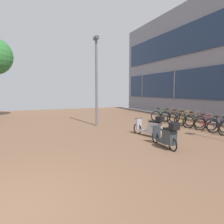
# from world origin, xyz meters

# --- Properties ---
(ground) EXTENTS (21.00, 40.00, 0.13)m
(ground) POSITION_xyz_m (1.43, 0.00, -0.02)
(ground) COLOR #21282D
(bicycle_rack_02) EXTENTS (1.20, 0.60, 0.94)m
(bicycle_rack_02) POSITION_xyz_m (9.49, 3.17, 0.33)
(bicycle_rack_02) COLOR black
(bicycle_rack_02) RESTS_ON ground
(bicycle_rack_03) EXTENTS (1.22, 0.60, 0.96)m
(bicycle_rack_03) POSITION_xyz_m (9.39, 3.92, 0.34)
(bicycle_rack_03) COLOR black
(bicycle_rack_03) RESTS_ON ground
(bicycle_rack_04) EXTENTS (1.40, 0.52, 1.02)m
(bicycle_rack_04) POSITION_xyz_m (9.35, 4.67, 0.36)
(bicycle_rack_04) COLOR black
(bicycle_rack_04) RESTS_ON ground
(bicycle_rack_05) EXTENTS (1.30, 0.59, 1.01)m
(bicycle_rack_05) POSITION_xyz_m (9.39, 5.42, 0.35)
(bicycle_rack_05) COLOR black
(bicycle_rack_05) RESTS_ON ground
(bicycle_rack_06) EXTENTS (1.35, 0.51, 1.01)m
(bicycle_rack_06) POSITION_xyz_m (9.41, 6.17, 0.35)
(bicycle_rack_06) COLOR black
(bicycle_rack_06) RESTS_ON ground
(bicycle_rack_07) EXTENTS (1.20, 0.77, 1.00)m
(bicycle_rack_07) POSITION_xyz_m (9.44, 6.93, 0.35)
(bicycle_rack_07) COLOR black
(bicycle_rack_07) RESTS_ON ground
(bicycle_rack_08) EXTENTS (1.26, 0.74, 0.99)m
(bicycle_rack_08) POSITION_xyz_m (9.28, 7.68, 0.35)
(bicycle_rack_08) COLOR black
(bicycle_rack_08) RESTS_ON ground
(scooter_near) EXTENTS (0.52, 1.67, 1.03)m
(scooter_near) POSITION_xyz_m (5.28, 1.99, 0.46)
(scooter_near) COLOR black
(scooter_near) RESTS_ON ground
(scooter_mid) EXTENTS (0.75, 1.82, 1.03)m
(scooter_mid) POSITION_xyz_m (5.79, 3.72, 0.46)
(scooter_mid) COLOR black
(scooter_mid) RESTS_ON ground
(lamp_post) EXTENTS (0.20, 0.52, 5.30)m
(lamp_post) POSITION_xyz_m (4.45, 7.61, 2.97)
(lamp_post) COLOR slate
(lamp_post) RESTS_ON ground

